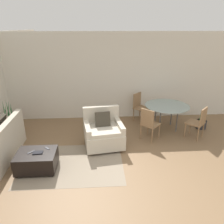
{
  "coord_description": "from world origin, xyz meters",
  "views": [
    {
      "loc": [
        -0.47,
        -3.4,
        2.87
      ],
      "look_at": [
        -0.11,
        1.99,
        0.75
      ],
      "focal_mm": 35.0,
      "sensor_mm": 36.0,
      "label": 1
    }
  ],
  "objects_px": {
    "dining_chair_near_left": "(149,122)",
    "potted_plant_small": "(201,123)",
    "dining_chair_near_right": "(199,121)",
    "tv_remote_primary": "(47,148)",
    "book_stack": "(38,153)",
    "potted_plant": "(10,125)",
    "armchair": "(103,132)",
    "dining_table": "(167,108)",
    "dining_chair_far_left": "(139,105)",
    "ottoman": "(37,160)",
    "tv_remote_secondary": "(31,152)"
  },
  "relations": [
    {
      "from": "potted_plant",
      "to": "dining_table",
      "type": "bearing_deg",
      "value": -0.52
    },
    {
      "from": "armchair",
      "to": "ottoman",
      "type": "relative_size",
      "value": 1.28
    },
    {
      "from": "book_stack",
      "to": "tv_remote_secondary",
      "type": "bearing_deg",
      "value": 166.48
    },
    {
      "from": "potted_plant_small",
      "to": "dining_chair_near_left",
      "type": "bearing_deg",
      "value": -160.79
    },
    {
      "from": "armchair",
      "to": "dining_table",
      "type": "bearing_deg",
      "value": 25.1
    },
    {
      "from": "book_stack",
      "to": "potted_plant",
      "type": "xyz_separation_m",
      "value": [
        -1.26,
        1.87,
        -0.19
      ]
    },
    {
      "from": "armchair",
      "to": "dining_chair_near_right",
      "type": "height_order",
      "value": "armchair"
    },
    {
      "from": "ottoman",
      "to": "tv_remote_secondary",
      "type": "distance_m",
      "value": 0.21
    },
    {
      "from": "potted_plant",
      "to": "potted_plant_small",
      "type": "height_order",
      "value": "potted_plant"
    },
    {
      "from": "tv_remote_primary",
      "to": "dining_chair_far_left",
      "type": "xyz_separation_m",
      "value": [
        2.45,
        2.33,
        0.11
      ]
    },
    {
      "from": "ottoman",
      "to": "tv_remote_secondary",
      "type": "height_order",
      "value": "tv_remote_secondary"
    },
    {
      "from": "potted_plant",
      "to": "potted_plant_small",
      "type": "xyz_separation_m",
      "value": [
        5.64,
        -0.1,
        -0.05
      ]
    },
    {
      "from": "dining_table",
      "to": "dining_chair_near_left",
      "type": "bearing_deg",
      "value": -135.0
    },
    {
      "from": "dining_chair_near_left",
      "to": "dining_chair_near_right",
      "type": "height_order",
      "value": "same"
    },
    {
      "from": "potted_plant",
      "to": "dining_chair_far_left",
      "type": "distance_m",
      "value": 3.94
    },
    {
      "from": "book_stack",
      "to": "dining_chair_far_left",
      "type": "bearing_deg",
      "value": 43.77
    },
    {
      "from": "potted_plant",
      "to": "dining_table",
      "type": "relative_size",
      "value": 0.81
    },
    {
      "from": "potted_plant_small",
      "to": "dining_chair_near_right",
      "type": "bearing_deg",
      "value": -123.61
    },
    {
      "from": "tv_remote_primary",
      "to": "dining_chair_near_right",
      "type": "relative_size",
      "value": 0.14
    },
    {
      "from": "potted_plant",
      "to": "potted_plant_small",
      "type": "distance_m",
      "value": 5.64
    },
    {
      "from": "book_stack",
      "to": "dining_table",
      "type": "bearing_deg",
      "value": 29.01
    },
    {
      "from": "ottoman",
      "to": "tv_remote_primary",
      "type": "distance_m",
      "value": 0.32
    },
    {
      "from": "dining_chair_near_right",
      "to": "potted_plant_small",
      "type": "distance_m",
      "value": 0.82
    },
    {
      "from": "tv_remote_primary",
      "to": "dining_table",
      "type": "relative_size",
      "value": 0.1
    },
    {
      "from": "book_stack",
      "to": "armchair",
      "type": "bearing_deg",
      "value": 33.86
    },
    {
      "from": "dining_table",
      "to": "book_stack",
      "type": "bearing_deg",
      "value": -150.99
    },
    {
      "from": "armchair",
      "to": "ottoman",
      "type": "distance_m",
      "value": 1.73
    },
    {
      "from": "armchair",
      "to": "ottoman",
      "type": "height_order",
      "value": "armchair"
    },
    {
      "from": "tv_remote_secondary",
      "to": "dining_chair_far_left",
      "type": "xyz_separation_m",
      "value": [
        2.76,
        2.47,
        0.11
      ]
    },
    {
      "from": "dining_chair_far_left",
      "to": "ottoman",
      "type": "bearing_deg",
      "value": -136.84
    },
    {
      "from": "potted_plant",
      "to": "dining_chair_near_left",
      "type": "xyz_separation_m",
      "value": [
        3.87,
        -0.72,
        0.3
      ]
    },
    {
      "from": "book_stack",
      "to": "tv_remote_primary",
      "type": "relative_size",
      "value": 1.68
    },
    {
      "from": "tv_remote_primary",
      "to": "dining_chair_near_left",
      "type": "xyz_separation_m",
      "value": [
        2.45,
        0.97,
        0.11
      ]
    },
    {
      "from": "tv_remote_primary",
      "to": "dining_table",
      "type": "xyz_separation_m",
      "value": [
        3.13,
        1.65,
        0.26
      ]
    },
    {
      "from": "ottoman",
      "to": "dining_chair_far_left",
      "type": "distance_m",
      "value": 3.66
    },
    {
      "from": "tv_remote_primary",
      "to": "dining_chair_far_left",
      "type": "relative_size",
      "value": 0.14
    },
    {
      "from": "potted_plant",
      "to": "armchair",
      "type": "bearing_deg",
      "value": -19.16
    },
    {
      "from": "ottoman",
      "to": "dining_chair_far_left",
      "type": "relative_size",
      "value": 0.91
    },
    {
      "from": "tv_remote_secondary",
      "to": "dining_chair_near_right",
      "type": "height_order",
      "value": "dining_chair_near_right"
    },
    {
      "from": "book_stack",
      "to": "potted_plant",
      "type": "distance_m",
      "value": 2.26
    },
    {
      "from": "armchair",
      "to": "potted_plant",
      "type": "bearing_deg",
      "value": 160.84
    },
    {
      "from": "ottoman",
      "to": "potted_plant",
      "type": "height_order",
      "value": "potted_plant"
    },
    {
      "from": "dining_chair_near_left",
      "to": "potted_plant_small",
      "type": "relative_size",
      "value": 1.51
    },
    {
      "from": "dining_chair_near_left",
      "to": "dining_chair_far_left",
      "type": "xyz_separation_m",
      "value": [
        0.0,
        1.36,
        0.0
      ]
    },
    {
      "from": "dining_chair_near_right",
      "to": "tv_remote_primary",
      "type": "bearing_deg",
      "value": -165.66
    },
    {
      "from": "tv_remote_secondary",
      "to": "dining_chair_far_left",
      "type": "distance_m",
      "value": 3.7
    },
    {
      "from": "dining_chair_far_left",
      "to": "dining_chair_near_left",
      "type": "bearing_deg",
      "value": -90.0
    },
    {
      "from": "tv_remote_secondary",
      "to": "dining_table",
      "type": "relative_size",
      "value": 0.11
    },
    {
      "from": "potted_plant",
      "to": "dining_chair_near_left",
      "type": "distance_m",
      "value": 3.95
    },
    {
      "from": "book_stack",
      "to": "potted_plant_small",
      "type": "distance_m",
      "value": 4.72
    }
  ]
}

